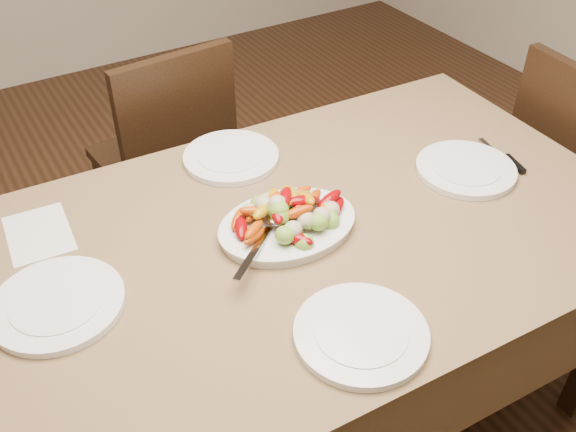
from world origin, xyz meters
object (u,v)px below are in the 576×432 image
(dining_table, at_px, (288,336))
(serving_platter, at_px, (287,227))
(plate_left, at_px, (58,304))
(plate_right, at_px, (466,169))
(chair_far, at_px, (161,158))
(plate_far, at_px, (231,157))
(plate_near, at_px, (361,334))

(dining_table, height_order, serving_platter, serving_platter)
(plate_left, relative_size, plate_right, 1.04)
(chair_far, xyz_separation_m, plate_far, (0.04, -0.54, 0.29))
(plate_left, bearing_deg, dining_table, -5.40)
(plate_far, height_order, plate_near, same)
(serving_platter, distance_m, plate_near, 0.38)
(plate_near, bearing_deg, serving_platter, 82.93)
(plate_far, bearing_deg, plate_left, -151.35)
(chair_far, height_order, plate_near, chair_far)
(plate_far, bearing_deg, chair_far, 93.87)
(plate_right, bearing_deg, dining_table, 177.84)
(dining_table, height_order, chair_far, chair_far)
(chair_far, relative_size, plate_left, 3.25)
(serving_platter, bearing_deg, plate_right, -3.74)
(chair_far, distance_m, serving_platter, 0.94)
(chair_far, distance_m, plate_right, 1.13)
(chair_far, bearing_deg, plate_far, 88.76)
(plate_far, distance_m, plate_near, 0.74)
(dining_table, bearing_deg, serving_platter, 63.58)
(chair_far, bearing_deg, plate_left, 52.02)
(serving_platter, bearing_deg, plate_far, 85.86)
(serving_platter, relative_size, plate_near, 1.22)
(plate_left, height_order, plate_right, same)
(dining_table, relative_size, plate_near, 6.48)
(chair_far, bearing_deg, dining_table, 85.05)
(chair_far, height_order, plate_far, chair_far)
(dining_table, relative_size, plate_left, 6.30)
(plate_far, xyz_separation_m, plate_near, (-0.07, -0.74, 0.00))
(dining_table, bearing_deg, plate_near, -96.17)
(dining_table, xyz_separation_m, chair_far, (-0.00, 0.91, 0.10))
(chair_far, bearing_deg, plate_near, 83.26)
(serving_platter, bearing_deg, dining_table, -116.42)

